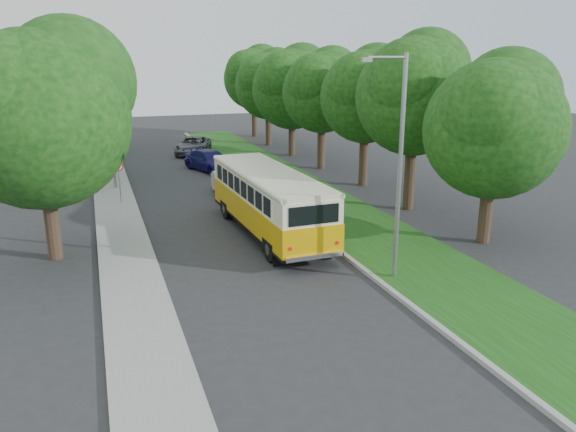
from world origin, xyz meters
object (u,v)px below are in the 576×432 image
object	(u,v)px
lamppost_far	(108,122)
car_silver	(261,200)
car_white	(227,184)
car_grey	(193,145)
vintage_bus	(269,203)
lamppost_near	(398,162)
car_blue	(210,161)

from	to	relation	value
lamppost_far	car_silver	xyz separation A→B (m)	(7.01, -8.24, -3.39)
car_white	car_grey	bearing A→B (deg)	91.98
lamppost_far	vintage_bus	size ratio (longest dim) A/B	0.74
lamppost_far	vintage_bus	xyz separation A→B (m)	(6.30, -11.86, -2.61)
lamppost_near	lamppost_far	world-z (taller)	lamppost_near
vintage_bus	car_grey	size ratio (longest dim) A/B	1.95
vintage_bus	lamppost_near	bearing A→B (deg)	-70.57
car_white	car_grey	xyz separation A→B (m)	(0.67, 15.07, 0.05)
car_white	car_blue	bearing A→B (deg)	90.17
car_silver	car_white	xyz separation A→B (m)	(-0.76, 4.47, -0.05)
car_grey	car_white	bearing A→B (deg)	-72.11
lamppost_near	vintage_bus	world-z (taller)	lamppost_near
vintage_bus	car_blue	bearing A→B (deg)	86.02
lamppost_far	car_grey	xyz separation A→B (m)	(6.92, 11.31, -3.39)
lamppost_near	car_grey	distance (m)	30.10
lamppost_far	car_white	distance (m)	8.06
lamppost_far	car_white	bearing A→B (deg)	-31.08
car_blue	car_grey	bearing A→B (deg)	68.80
vintage_bus	car_grey	xyz separation A→B (m)	(0.62, 23.17, -0.78)
lamppost_near	vintage_bus	distance (m)	7.68
lamppost_near	vintage_bus	bearing A→B (deg)	111.47
vintage_bus	car_white	distance (m)	8.14
lamppost_far	vintage_bus	world-z (taller)	lamppost_far
lamppost_near	car_white	distance (m)	15.42
car_blue	car_grey	size ratio (longest dim) A/B	0.96
lamppost_near	car_white	world-z (taller)	lamppost_near
car_silver	car_white	bearing A→B (deg)	84.00
lamppost_near	car_silver	xyz separation A→B (m)	(-1.90, 10.26, -3.65)
car_silver	car_blue	xyz separation A→B (m)	(-0.18, 12.04, 0.00)
lamppost_near	car_white	bearing A→B (deg)	100.23
vintage_bus	lamppost_far	bearing A→B (deg)	115.91
lamppost_far	car_blue	xyz separation A→B (m)	(6.82, 3.81, -3.39)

